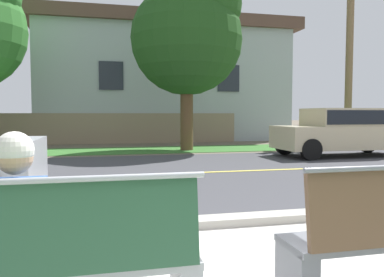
% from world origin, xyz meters
% --- Properties ---
extents(ground_plane, '(140.00, 140.00, 0.00)m').
position_xyz_m(ground_plane, '(0.00, 8.00, 0.00)').
color(ground_plane, '#665B4C').
extents(curb_edge, '(44.00, 0.30, 0.11)m').
position_xyz_m(curb_edge, '(0.00, 2.35, 0.06)').
color(curb_edge, '#ADA89E').
rests_on(curb_edge, ground_plane).
extents(street_asphalt, '(52.00, 8.00, 0.01)m').
position_xyz_m(street_asphalt, '(0.00, 6.50, 0.00)').
color(street_asphalt, '#424247').
rests_on(street_asphalt, ground_plane).
extents(road_centre_line, '(48.00, 0.14, 0.01)m').
position_xyz_m(road_centre_line, '(0.00, 6.50, 0.01)').
color(road_centre_line, '#E0CC4C').
rests_on(road_centre_line, ground_plane).
extents(far_verge_grass, '(48.00, 2.80, 0.02)m').
position_xyz_m(far_verge_grass, '(0.00, 12.37, 0.01)').
color(far_verge_grass, '#38702D').
rests_on(far_verge_grass, ground_plane).
extents(bench_left, '(1.81, 0.48, 1.01)m').
position_xyz_m(bench_left, '(-1.24, 0.33, 0.46)').
color(bench_left, '#9EA0A8').
rests_on(bench_left, ground_plane).
extents(seated_person_blue, '(0.52, 0.68, 1.25)m').
position_xyz_m(seated_person_blue, '(-1.43, 0.50, 0.68)').
color(seated_person_blue, '#47382D').
rests_on(seated_person_blue, ground_plane).
extents(car_beige_far, '(4.30, 1.86, 1.54)m').
position_xyz_m(car_beige_far, '(6.62, 8.90, 0.85)').
color(car_beige_far, '#C6B793').
rests_on(car_beige_far, ground_plane).
extents(shade_tree_centre, '(4.12, 4.12, 6.80)m').
position_xyz_m(shade_tree_centre, '(2.29, 11.95, 4.42)').
color(shade_tree_centre, brown).
rests_on(shade_tree_centre, ground_plane).
extents(garden_wall, '(13.00, 0.36, 1.40)m').
position_xyz_m(garden_wall, '(-1.08, 16.12, 0.70)').
color(garden_wall, gray).
rests_on(garden_wall, ground_plane).
extents(house_across_street, '(13.57, 6.91, 6.27)m').
position_xyz_m(house_across_street, '(2.34, 19.32, 3.18)').
color(house_across_street, '#A3ADB2').
rests_on(house_across_street, ground_plane).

